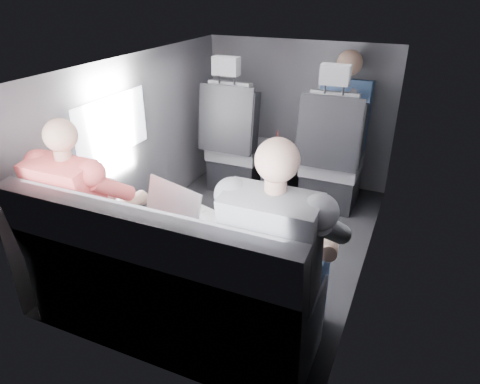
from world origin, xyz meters
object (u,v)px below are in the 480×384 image
at_px(front_seat_right, 331,164).
at_px(water_bottle, 288,151).
at_px(passenger_rear_left, 90,212).
at_px(laptop_white, 107,197).
at_px(passenger_rear_right, 280,255).
at_px(passenger_front_right, 344,116).
at_px(front_seat_left, 235,149).
at_px(laptop_silver, 183,214).
at_px(laptop_black, 283,236).
at_px(center_console, 281,175).
at_px(soda_cup, 277,153).
at_px(rear_bench, 168,290).

xyz_separation_m(front_seat_right, water_bottle, (-0.37, -0.04, 0.08)).
distance_m(water_bottle, passenger_rear_left, 1.88).
distance_m(laptop_white, passenger_rear_right, 1.19).
relative_size(passenger_rear_left, passenger_front_right, 1.36).
xyz_separation_m(front_seat_left, laptop_silver, (0.41, -1.63, 0.24)).
distance_m(laptop_white, laptop_black, 1.13).
xyz_separation_m(center_console, soda_cup, (-0.01, -0.13, 0.27)).
xyz_separation_m(rear_bench, laptop_black, (0.55, 0.29, 0.32)).
height_order(soda_cup, passenger_rear_right, passenger_rear_right).
bearing_deg(front_seat_right, rear_bench, -103.31).
xyz_separation_m(rear_bench, water_bottle, (0.08, 1.86, 0.17)).
relative_size(soda_cup, laptop_black, 0.87).
xyz_separation_m(rear_bench, passenger_rear_right, (0.60, 0.09, 0.34)).
relative_size(water_bottle, passenger_rear_right, 0.14).
xyz_separation_m(center_console, laptop_black, (0.55, -1.65, 0.43)).
bearing_deg(front_seat_right, laptop_black, -86.58).
height_order(front_seat_left, soda_cup, front_seat_left).
height_order(front_seat_right, laptop_black, front_seat_right).
height_order(rear_bench, water_bottle, rear_bench).
relative_size(front_seat_left, rear_bench, 0.79).
bearing_deg(water_bottle, passenger_rear_left, -109.87).
height_order(laptop_silver, passenger_rear_right, passenger_rear_right).
relative_size(front_seat_left, laptop_white, 4.25).
bearing_deg(passenger_rear_right, front_seat_left, 120.04).
bearing_deg(passenger_rear_left, center_console, 73.11).
bearing_deg(front_seat_left, water_bottle, -4.51).
bearing_deg(water_bottle, passenger_front_right, 37.13).
height_order(rear_bench, laptop_silver, rear_bench).
height_order(front_seat_left, center_console, front_seat_left).
relative_size(laptop_white, passenger_rear_left, 0.25).
xyz_separation_m(front_seat_right, laptop_black, (0.10, -1.61, 0.23)).
relative_size(passenger_rear_left, passenger_rear_right, 0.95).
xyz_separation_m(soda_cup, passenger_front_right, (0.48, 0.35, 0.29)).
relative_size(rear_bench, laptop_silver, 3.44).
bearing_deg(passenger_rear_right, laptop_white, 171.26).
xyz_separation_m(center_console, laptop_silver, (-0.04, -1.67, 0.44)).
bearing_deg(laptop_silver, soda_cup, 88.84).
distance_m(soda_cup, water_bottle, 0.10).
bearing_deg(soda_cup, front_seat_left, 168.12).
bearing_deg(front_seat_right, passenger_rear_left, -119.23).
xyz_separation_m(laptop_black, passenger_front_right, (-0.07, 1.87, 0.13)).
bearing_deg(center_console, passenger_rear_left, -106.89).
height_order(front_seat_right, passenger_front_right, passenger_front_right).
bearing_deg(rear_bench, center_console, 90.00).
xyz_separation_m(soda_cup, laptop_white, (-0.58, -1.53, 0.16)).
bearing_deg(front_seat_left, passenger_rear_left, -93.51).
bearing_deg(passenger_front_right, front_seat_left, -164.38).
bearing_deg(front_seat_left, laptop_black, -58.27).
bearing_deg(rear_bench, front_seat_left, 103.31).
relative_size(front_seat_left, laptop_silver, 2.72).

